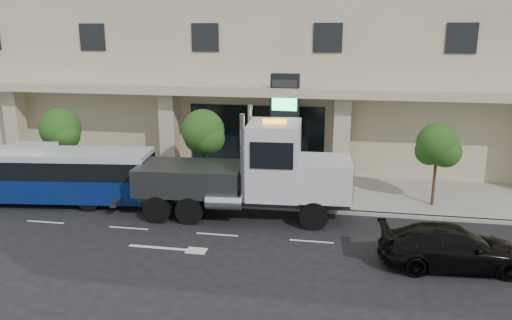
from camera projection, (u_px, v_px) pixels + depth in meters
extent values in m
plane|color=black|center=(225.00, 222.00, 22.59)|extent=(120.00, 120.00, 0.00)
cube|color=gray|center=(247.00, 187.00, 27.33)|extent=(120.00, 6.00, 0.15)
cube|color=gray|center=(235.00, 205.00, 24.48)|extent=(120.00, 0.30, 0.15)
cube|color=tan|center=(275.00, 7.00, 34.82)|extent=(60.00, 15.00, 20.00)
cube|color=tan|center=(253.00, 90.00, 27.75)|extent=(60.00, 2.80, 0.50)
cube|color=black|center=(256.00, 139.00, 29.64)|extent=(8.00, 0.12, 4.00)
cube|color=tan|center=(16.00, 127.00, 30.98)|extent=(0.90, 0.90, 4.90)
cube|color=tan|center=(169.00, 132.00, 29.27)|extent=(0.90, 0.90, 4.90)
cube|color=tan|center=(342.00, 139.00, 27.55)|extent=(0.90, 0.90, 4.90)
cylinder|color=#422B19|center=(63.00, 159.00, 27.34)|extent=(0.14, 0.14, 2.80)
sphere|color=#174814|center=(60.00, 128.00, 26.91)|extent=(2.20, 2.20, 2.20)
sphere|color=#174814|center=(65.00, 135.00, 26.74)|extent=(1.65, 1.65, 1.65)
sphere|color=#174814|center=(58.00, 135.00, 27.25)|extent=(1.54, 1.54, 1.54)
cylinder|color=#422B19|center=(204.00, 165.00, 25.95)|extent=(0.14, 0.14, 2.94)
sphere|color=#174814|center=(203.00, 131.00, 25.50)|extent=(2.20, 2.20, 2.20)
sphere|color=#174814|center=(209.00, 138.00, 25.33)|extent=(1.65, 1.65, 1.65)
sphere|color=#174814|center=(199.00, 138.00, 25.84)|extent=(1.54, 1.54, 1.54)
cylinder|color=#422B19|center=(434.00, 178.00, 24.00)|extent=(0.14, 0.14, 2.73)
sphere|color=#174814|center=(438.00, 144.00, 23.58)|extent=(2.00, 2.00, 2.00)
sphere|color=#174814|center=(445.00, 152.00, 23.41)|extent=(1.50, 1.50, 1.50)
sphere|color=#174814|center=(430.00, 151.00, 23.92)|extent=(1.40, 1.40, 1.40)
cylinder|color=black|center=(89.00, 201.00, 23.83)|extent=(1.00, 0.41, 0.98)
cylinder|color=black|center=(104.00, 188.00, 25.81)|extent=(1.00, 0.41, 0.98)
cube|color=navy|center=(35.00, 185.00, 24.88)|extent=(11.92, 3.84, 1.17)
cube|color=black|center=(32.00, 165.00, 24.62)|extent=(11.92, 3.88, 0.88)
cube|color=silver|center=(31.00, 154.00, 24.47)|extent=(11.92, 3.84, 0.29)
cube|color=silver|center=(30.00, 148.00, 24.40)|extent=(2.32, 1.81, 0.29)
cube|color=#2D3033|center=(150.00, 196.00, 24.68)|extent=(0.43, 2.44, 0.29)
cube|color=#2D3033|center=(243.00, 198.00, 23.02)|extent=(9.77, 1.73, 0.46)
cube|color=silver|center=(325.00, 178.00, 22.33)|extent=(2.44, 2.76, 1.72)
cube|color=silver|center=(351.00, 179.00, 22.20)|extent=(0.22, 2.29, 1.37)
cube|color=silver|center=(274.00, 159.00, 22.38)|extent=(2.46, 2.99, 3.32)
cube|color=black|center=(299.00, 149.00, 22.13)|extent=(0.25, 2.52, 1.37)
cylinder|color=silver|center=(242.00, 159.00, 21.25)|extent=(0.22, 0.22, 3.89)
cylinder|color=silver|center=(250.00, 146.00, 23.67)|extent=(0.22, 0.22, 3.89)
cube|color=#2D3033|center=(190.00, 178.00, 23.09)|extent=(4.96, 3.03, 1.26)
cube|color=#2D3033|center=(134.00, 190.00, 23.58)|extent=(1.85, 0.43, 0.25)
cube|color=#2D3033|center=(121.00, 199.00, 23.77)|extent=(0.41, 2.07, 0.21)
cube|color=orange|center=(275.00, 121.00, 21.95)|extent=(1.05, 0.46, 0.16)
cylinder|color=black|center=(314.00, 216.00, 21.57)|extent=(1.28, 0.44, 1.26)
cylinder|color=black|center=(314.00, 198.00, 23.88)|extent=(1.28, 0.44, 1.26)
cylinder|color=black|center=(190.00, 210.00, 22.20)|extent=(1.28, 0.44, 1.26)
cylinder|color=black|center=(202.00, 193.00, 24.51)|extent=(1.28, 0.44, 1.26)
cylinder|color=black|center=(157.00, 209.00, 22.37)|extent=(1.28, 0.44, 1.26)
cylinder|color=black|center=(172.00, 192.00, 24.68)|extent=(1.28, 0.44, 1.26)
imported|color=black|center=(454.00, 247.00, 18.10)|extent=(5.48, 2.61, 1.54)
cube|color=black|center=(285.00, 130.00, 26.92)|extent=(1.53, 0.55, 6.05)
cube|color=#28F076|center=(284.00, 101.00, 26.25)|extent=(1.31, 0.10, 1.01)
cube|color=silver|center=(284.00, 124.00, 26.55)|extent=(1.31, 0.10, 0.61)
cube|color=#262628|center=(285.00, 84.00, 26.02)|extent=(1.31, 0.10, 0.40)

